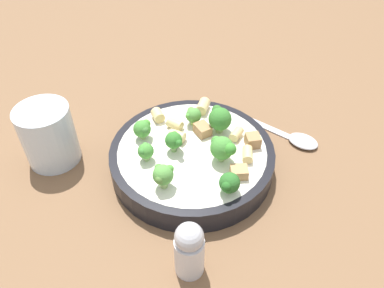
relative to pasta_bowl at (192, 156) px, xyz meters
The scene contains 22 objects.
ground_plane 0.02m from the pasta_bowl, ahead, with size 2.00×2.00×0.00m, color brown.
pasta_bowl is the anchor object (origin of this frame).
broccoli_floret_0 0.08m from the pasta_bowl, 70.33° to the left, with size 0.02×0.02×0.03m.
broccoli_floret_1 0.07m from the pasta_bowl, 83.71° to the right, with size 0.04×0.03×0.04m.
broccoli_floret_2 0.09m from the pasta_bowl, 114.14° to the left, with size 0.03×0.03×0.04m.
broccoli_floret_3 0.08m from the pasta_bowl, 33.24° to the left, with size 0.03×0.03×0.03m.
broccoli_floret_4 0.06m from the pasta_bowl, 157.68° to the right, with size 0.04×0.03×0.04m.
broccoli_floret_5 0.04m from the pasta_bowl, 57.27° to the left, with size 0.03×0.03×0.03m.
broccoli_floret_6 0.07m from the pasta_bowl, 39.94° to the right, with size 0.03×0.03×0.03m.
broccoli_floret_7 0.10m from the pasta_bowl, behind, with size 0.03×0.03×0.03m.
rigatoni_0 0.08m from the pasta_bowl, 141.48° to the right, with size 0.01×0.01×0.02m, color #E0C67F.
rigatoni_1 0.06m from the pasta_bowl, ahead, with size 0.01×0.01×0.02m, color #E0C67F.
rigatoni_2 0.10m from the pasta_bowl, 49.27° to the right, with size 0.02×0.02×0.03m, color #E0C67F.
rigatoni_3 0.04m from the pasta_bowl, 11.31° to the left, with size 0.02×0.02×0.02m, color #E0C67F.
rigatoni_4 0.07m from the pasta_bowl, 107.57° to the right, with size 0.01×0.01×0.02m, color #E0C67F.
rigatoni_5 0.09m from the pasta_bowl, ahead, with size 0.02×0.02×0.02m, color #E0C67F.
chicken_chunk_0 0.09m from the pasta_bowl, 122.57° to the right, with size 0.02×0.02×0.02m, color #A87A4C.
chicken_chunk_1 0.04m from the pasta_bowl, 63.09° to the right, with size 0.02×0.02×0.02m, color #A87A4C.
chicken_chunk_2 0.09m from the pasta_bowl, 167.93° to the right, with size 0.02×0.02×0.01m, color tan.
drinking_glass 0.21m from the pasta_bowl, 46.53° to the left, with size 0.08×0.08×0.09m.
pepper_shaker 0.17m from the pasta_bowl, 140.70° to the left, with size 0.03×0.03×0.08m.
spoon 0.18m from the pasta_bowl, 107.10° to the right, with size 0.15×0.06×0.01m.
Camera 1 is at (-0.31, 0.24, 0.41)m, focal length 35.00 mm.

